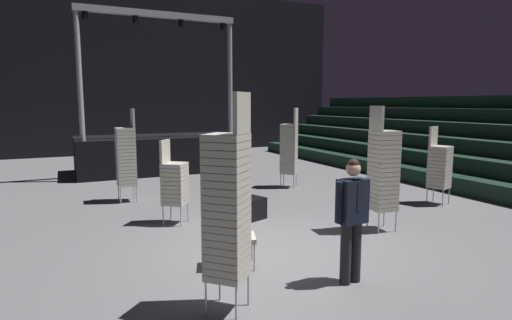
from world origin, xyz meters
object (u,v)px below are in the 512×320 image
(stage_riser, at_px, (156,151))
(chair_stack_front_right, at_px, (383,169))
(chair_stack_mid_right, at_px, (227,205))
(equipment_road_case, at_px, (242,209))
(loose_chair_near_man, at_px, (236,232))
(chair_stack_mid_left, at_px, (289,148))
(chair_stack_mid_centre, at_px, (126,156))
(man_with_tie, at_px, (352,214))
(chair_stack_front_left, at_px, (439,166))
(chair_stack_rear_left, at_px, (174,182))

(stage_riser, distance_m, chair_stack_front_right, 9.29)
(chair_stack_mid_right, bearing_deg, chair_stack_front_right, -21.13)
(stage_riser, xyz_separation_m, chair_stack_front_right, (2.46, -8.94, 0.47))
(chair_stack_front_right, bearing_deg, equipment_road_case, -122.21)
(stage_riser, xyz_separation_m, chair_stack_mid_right, (-1.37, -10.64, 0.56))
(chair_stack_front_right, bearing_deg, chair_stack_mid_right, -58.85)
(chair_stack_front_right, distance_m, loose_chair_near_man, 3.35)
(stage_riser, distance_m, loose_chair_near_man, 9.49)
(chair_stack_mid_left, relative_size, chair_stack_mid_right, 0.90)
(equipment_road_case, distance_m, loose_chair_near_man, 2.55)
(equipment_road_case, bearing_deg, chair_stack_mid_centre, 125.11)
(man_with_tie, height_order, chair_stack_mid_left, chair_stack_mid_left)
(chair_stack_mid_left, relative_size, chair_stack_mid_centre, 1.00)
(man_with_tie, bearing_deg, chair_stack_mid_left, -117.53)
(chair_stack_front_left, height_order, chair_stack_front_right, chair_stack_front_right)
(man_with_tie, relative_size, chair_stack_front_left, 0.91)
(man_with_tie, height_order, chair_stack_rear_left, man_with_tie)
(equipment_road_case, bearing_deg, man_with_tie, -87.91)
(chair_stack_front_right, xyz_separation_m, chair_stack_mid_right, (-3.83, -1.69, 0.08))
(chair_stack_front_right, bearing_deg, stage_riser, -157.34)
(chair_stack_front_right, height_order, chair_stack_rear_left, chair_stack_front_right)
(stage_riser, relative_size, chair_stack_mid_centre, 2.36)
(stage_riser, relative_size, equipment_road_case, 6.03)
(chair_stack_mid_left, relative_size, equipment_road_case, 2.56)
(chair_stack_front_right, bearing_deg, chair_stack_mid_centre, -130.62)
(chair_stack_mid_centre, relative_size, equipment_road_case, 2.56)
(stage_riser, bearing_deg, chair_stack_front_right, -74.62)
(stage_riser, height_order, chair_stack_front_right, stage_riser)
(chair_stack_mid_right, relative_size, loose_chair_near_man, 2.71)
(chair_stack_mid_left, distance_m, loose_chair_near_man, 6.16)
(chair_stack_mid_right, relative_size, chair_stack_mid_centre, 1.11)
(man_with_tie, bearing_deg, stage_riser, -93.13)
(chair_stack_front_right, relative_size, equipment_road_case, 2.66)
(chair_stack_mid_right, xyz_separation_m, loose_chair_near_man, (0.58, 1.19, -0.75))
(chair_stack_mid_left, height_order, chair_stack_rear_left, chair_stack_mid_left)
(chair_stack_mid_left, relative_size, chair_stack_rear_left, 1.35)
(man_with_tie, height_order, chair_stack_mid_centre, chair_stack_mid_centre)
(stage_riser, relative_size, loose_chair_near_man, 5.75)
(chair_stack_front_right, height_order, chair_stack_mid_right, chair_stack_mid_right)
(stage_riser, height_order, chair_stack_front_left, stage_riser)
(chair_stack_front_right, xyz_separation_m, chair_stack_mid_left, (0.44, 4.40, -0.04))
(chair_stack_mid_centre, bearing_deg, man_with_tie, -161.64)
(chair_stack_front_left, relative_size, equipment_road_case, 2.09)
(chair_stack_mid_right, relative_size, equipment_road_case, 2.84)
(man_with_tie, bearing_deg, equipment_road_case, -93.34)
(chair_stack_front_left, xyz_separation_m, chair_stack_mid_right, (-6.54, -2.77, 0.34))
(chair_stack_front_right, height_order, chair_stack_mid_left, chair_stack_front_right)
(loose_chair_near_man, bearing_deg, equipment_road_case, 173.87)
(equipment_road_case, bearing_deg, chair_stack_front_right, -39.49)
(chair_stack_mid_centre, height_order, chair_stack_rear_left, chair_stack_mid_centre)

